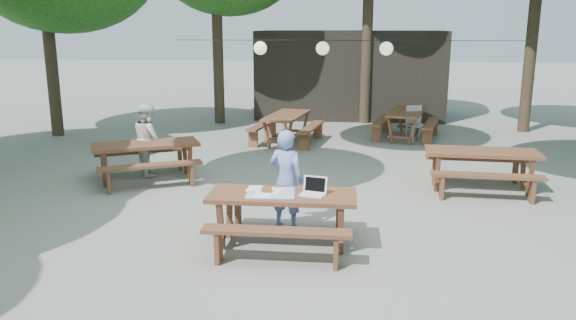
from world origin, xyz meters
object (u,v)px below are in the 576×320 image
at_px(second_person, 149,139).
at_px(plastic_chair, 416,131).
at_px(main_picnic_table, 283,219).
at_px(picnic_table_nw, 147,161).
at_px(woman, 286,179).

xyz_separation_m(second_person, plastic_chair, (5.80, 4.15, -0.47)).
distance_m(main_picnic_table, second_person, 4.73).
bearing_deg(main_picnic_table, plastic_chair, 70.88).
distance_m(main_picnic_table, picnic_table_nw, 4.30).
distance_m(picnic_table_nw, woman, 3.82).
bearing_deg(picnic_table_nw, main_picnic_table, -71.36).
bearing_deg(second_person, woman, -163.09).
bearing_deg(picnic_table_nw, plastic_chair, 12.84).
xyz_separation_m(picnic_table_nw, plastic_chair, (5.69, 4.63, -0.13)).
bearing_deg(picnic_table_nw, woman, -63.97).
relative_size(main_picnic_table, plastic_chair, 2.22).
bearing_deg(main_picnic_table, picnic_table_nw, 134.91).
distance_m(picnic_table_nw, plastic_chair, 7.34).
distance_m(woman, second_person, 4.19).
xyz_separation_m(picnic_table_nw, second_person, (-0.11, 0.47, 0.34)).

